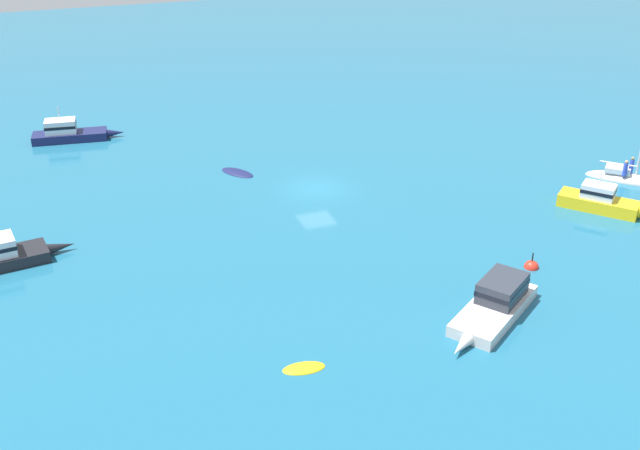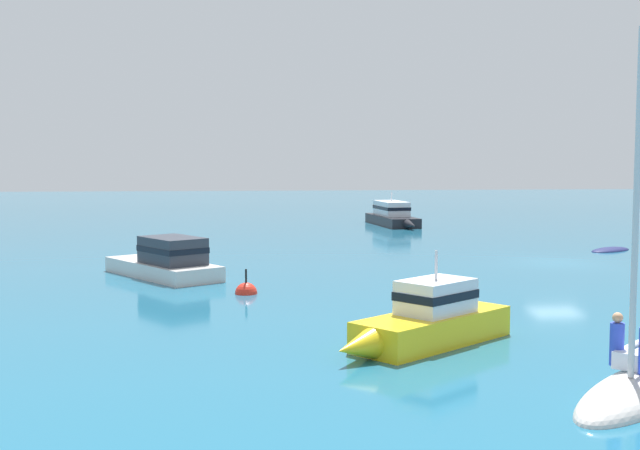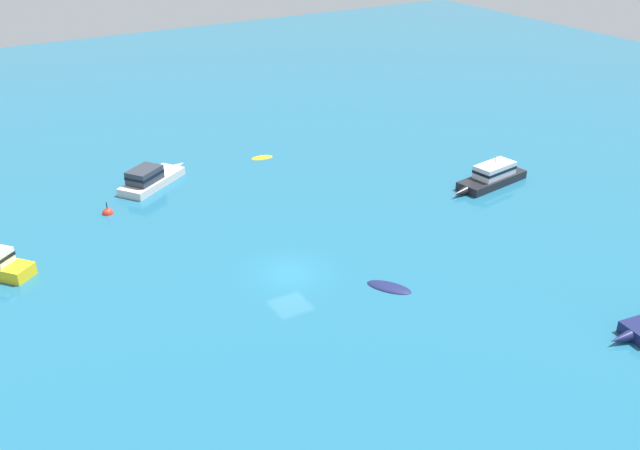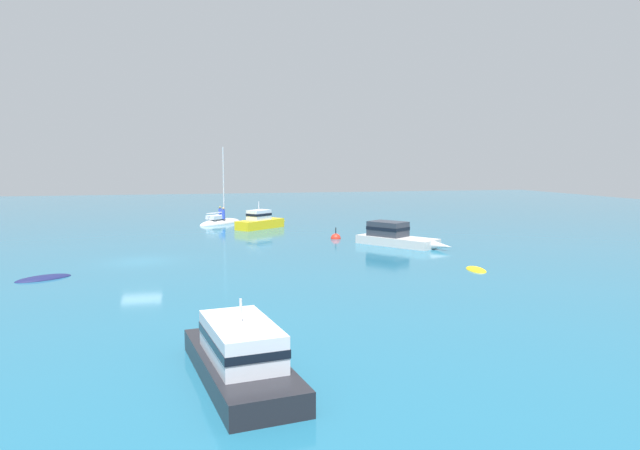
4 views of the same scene
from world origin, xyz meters
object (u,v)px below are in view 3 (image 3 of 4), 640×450
(cabin_cruiser, at_px, (150,178))
(channel_buoy, at_px, (108,213))
(skiff, at_px, (262,158))
(tender, at_px, (389,288))
(powerboat, at_px, (492,176))

(cabin_cruiser, bearing_deg, channel_buoy, -177.89)
(skiff, xyz_separation_m, channel_buoy, (15.56, 4.38, 0.00))
(skiff, relative_size, channel_buoy, 1.55)
(cabin_cruiser, xyz_separation_m, tender, (-7.53, 23.52, -0.70))
(cabin_cruiser, distance_m, tender, 24.71)
(tender, bearing_deg, cabin_cruiser, 165.50)
(channel_buoy, bearing_deg, skiff, -164.28)
(cabin_cruiser, relative_size, channel_buoy, 5.31)
(cabin_cruiser, relative_size, skiff, 3.42)
(skiff, bearing_deg, powerboat, -41.43)
(cabin_cruiser, distance_m, channel_buoy, 5.85)
(channel_buoy, bearing_deg, tender, 121.29)
(skiff, height_order, channel_buoy, channel_buoy)
(skiff, bearing_deg, tender, -91.09)
(skiff, relative_size, tender, 0.67)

